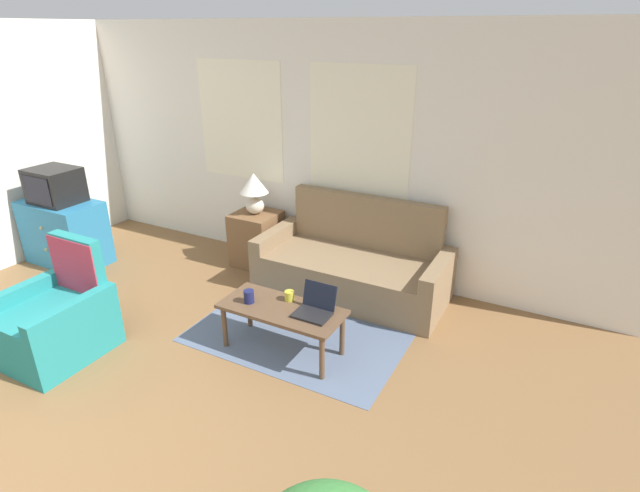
# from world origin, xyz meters

# --- Properties ---
(wall_back) EXTENTS (6.81, 0.06, 2.60)m
(wall_back) POSITION_xyz_m (-0.00, 3.80, 1.31)
(wall_back) COLOR white
(wall_back) RESTS_ON ground_plane
(rug) EXTENTS (1.86, 1.84, 0.01)m
(rug) POSITION_xyz_m (0.72, 2.72, 0.00)
(rug) COLOR slate
(rug) RESTS_ON ground_plane
(couch) EXTENTS (1.90, 0.84, 0.95)m
(couch) POSITION_xyz_m (0.81, 3.38, 0.27)
(couch) COLOR #846B4C
(couch) RESTS_ON ground_plane
(armchair) EXTENTS (0.72, 0.79, 0.94)m
(armchair) POSITION_xyz_m (-0.93, 1.28, 0.28)
(armchair) COLOR teal
(armchair) RESTS_ON ground_plane
(tv_dresser) EXTENTS (0.92, 0.54, 0.73)m
(tv_dresser) POSITION_xyz_m (-2.40, 2.47, 0.37)
(tv_dresser) COLOR teal
(tv_dresser) RESTS_ON ground_plane
(television) EXTENTS (0.52, 0.43, 0.38)m
(television) POSITION_xyz_m (-2.40, 2.47, 0.92)
(television) COLOR black
(television) RESTS_ON tv_dresser
(side_table) EXTENTS (0.48, 0.48, 0.61)m
(side_table) POSITION_xyz_m (-0.45, 3.46, 0.31)
(side_table) COLOR brown
(side_table) RESTS_ON ground_plane
(table_lamp) EXTENTS (0.31, 0.31, 0.46)m
(table_lamp) POSITION_xyz_m (-0.45, 3.46, 0.90)
(table_lamp) COLOR beige
(table_lamp) RESTS_ON side_table
(coffee_table) EXTENTS (1.03, 0.46, 0.42)m
(coffee_table) POSITION_xyz_m (0.72, 2.14, 0.37)
(coffee_table) COLOR brown
(coffee_table) RESTS_ON ground_plane
(laptop) EXTENTS (0.29, 0.27, 0.22)m
(laptop) POSITION_xyz_m (1.00, 2.19, 0.47)
(laptop) COLOR black
(laptop) RESTS_ON coffee_table
(cup_navy) EXTENTS (0.08, 0.08, 0.08)m
(cup_navy) POSITION_xyz_m (0.71, 2.28, 0.46)
(cup_navy) COLOR gold
(cup_navy) RESTS_ON coffee_table
(cup_yellow) EXTENTS (0.09, 0.09, 0.11)m
(cup_yellow) POSITION_xyz_m (0.43, 2.09, 0.47)
(cup_yellow) COLOR #191E4C
(cup_yellow) RESTS_ON coffee_table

